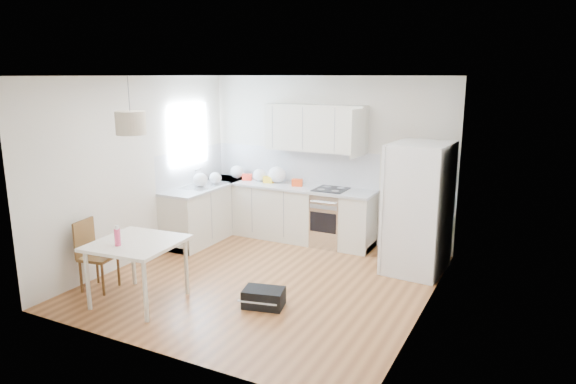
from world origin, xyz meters
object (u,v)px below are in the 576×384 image
Objects in this scene: dining_table at (137,248)px; refrigerator at (420,208)px; dining_chair at (98,255)px; gym_bag at (264,298)px.

refrigerator is at bearing 37.85° from dining_table.
dining_chair is 1.91× the size of gym_bag.
dining_chair is (-0.72, 0.05, -0.23)m from dining_table.
refrigerator reaches higher than dining_table.
dining_table is at bearing -171.90° from gym_bag.
refrigerator reaches higher than gym_bag.
gym_bag is (2.14, 0.51, -0.35)m from dining_chair.
dining_table is 0.75m from dining_chair.
dining_chair reaches higher than dining_table.
refrigerator is 3.79m from dining_table.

